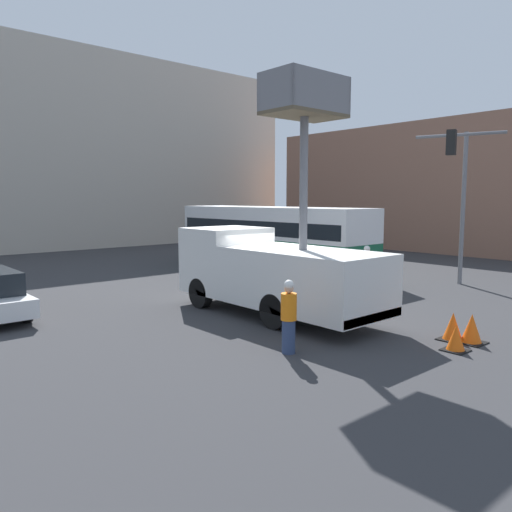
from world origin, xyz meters
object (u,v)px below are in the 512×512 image
Objects in this scene: traffic_light_pole at (460,182)px; traffic_cone_mid_road at (456,339)px; road_worker_near_truck at (289,317)px; traffic_cone_far_side at (472,329)px; traffic_cone_near_truck at (453,327)px; city_bus at (270,233)px; utility_truck at (273,268)px; road_worker_directing at (366,270)px.

traffic_cone_mid_road is at bearing -152.63° from traffic_light_pole.
traffic_cone_far_side is at bearing 118.12° from road_worker_near_truck.
road_worker_near_truck is at bearing 153.04° from traffic_cone_near_truck.
traffic_cone_near_truck is (-4.89, -12.31, -1.58)m from city_bus.
utility_truck is 5.84m from traffic_cone_mid_road.
road_worker_directing is (4.97, 0.10, -0.56)m from utility_truck.
traffic_cone_far_side reaches higher than traffic_cone_near_truck.
city_bus is 9.26m from traffic_light_pole.
traffic_light_pole reaches higher than road_worker_near_truck.
city_bus reaches higher than traffic_cone_far_side.
utility_truck is 3.99m from road_worker_near_truck.
traffic_cone_mid_road is 0.86× the size of traffic_cone_far_side.
road_worker_near_truck reaches higher than traffic_cone_far_side.
road_worker_directing is 2.52× the size of traffic_cone_far_side.
city_bus is 15.99× the size of traffic_cone_near_truck.
city_bus is 6.17× the size of road_worker_directing.
city_bus is 18.08× the size of traffic_cone_mid_road.
traffic_cone_near_truck is 0.96m from traffic_cone_mid_road.
city_bus is at bearing 65.99° from traffic_cone_mid_road.
road_worker_near_truck is (-8.90, -10.28, -1.04)m from city_bus.
road_worker_near_truck is (-11.35, -1.68, -3.46)m from traffic_light_pole.
traffic_cone_near_truck is at bearing -94.05° from road_worker_directing.
city_bus is at bearing 106.54° from road_worker_directing.
road_worker_directing is at bearing -175.33° from city_bus.
utility_truck is at bearing 107.25° from traffic_cone_near_truck.
utility_truck is 5.52m from traffic_cone_near_truck.
road_worker_near_truck is 4.52m from traffic_cone_near_truck.
road_worker_directing reaches higher than traffic_cone_near_truck.
traffic_cone_near_truck is at bearing -72.75° from utility_truck.
road_worker_directing is 6.59m from traffic_cone_far_side.
road_worker_near_truck is (-2.41, -3.11, -0.64)m from utility_truck.
road_worker_directing is at bearing 1.19° from utility_truck.
traffic_cone_far_side is (4.13, -2.48, -0.53)m from road_worker_near_truck.
traffic_cone_far_side is at bearing -72.90° from utility_truck.
traffic_light_pole is 3.63× the size of road_worker_near_truck.
road_worker_near_truck is 4.84m from traffic_cone_far_side.
road_worker_directing is 6.27m from traffic_cone_near_truck.
traffic_light_pole is at bearing 29.95° from traffic_cone_far_side.
road_worker_near_truck is 0.94× the size of road_worker_directing.
traffic_light_pole is at bearing 157.57° from road_worker_near_truck.
road_worker_directing is 2.59× the size of traffic_cone_near_truck.
traffic_cone_near_truck reaches higher than traffic_cone_mid_road.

